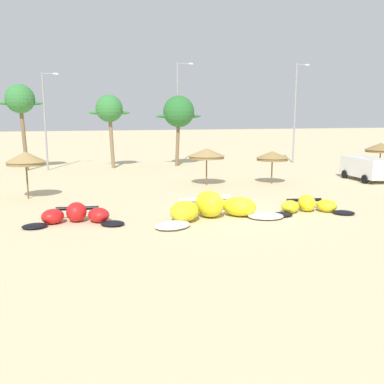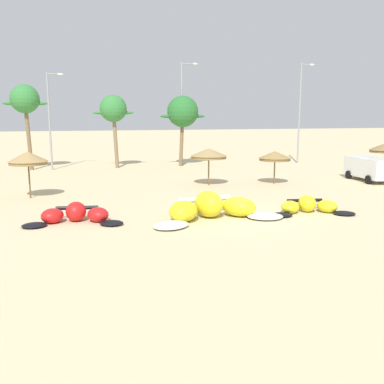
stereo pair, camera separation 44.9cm
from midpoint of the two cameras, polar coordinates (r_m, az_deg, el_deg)
The scene contains 15 objects.
ground_plane at distance 22.72m, azimuth 5.82°, elevation -3.08°, with size 260.00×260.00×0.00m, color beige.
kite_far_left at distance 21.72m, azimuth -15.86°, elevation -3.03°, with size 4.97×2.66×0.97m.
kite_left at distance 21.76m, azimuth 2.16°, elevation -2.21°, with size 7.22×3.62×1.37m.
kite_left_of_center at distance 23.97m, azimuth 14.80°, elevation -1.81°, with size 4.72×2.57×0.92m.
beach_umbrella_near_van at distance 28.67m, azimuth -21.79°, elevation 4.21°, with size 2.44×2.44×2.98m.
beach_umbrella_middle at distance 31.90m, azimuth 1.56°, elevation 5.18°, with size 2.75×2.75×2.78m.
beach_umbrella_near_palms at distance 33.21m, azimuth 10.32°, elevation 4.79°, with size 2.47×2.47×2.51m.
beach_umbrella_outermost at distance 39.78m, azimuth 23.66°, elevation 5.49°, with size 2.64×2.64×2.90m.
parked_van at distance 37.17m, azimuth 21.90°, elevation 3.13°, with size 2.57×4.80×1.84m.
palm_left at distance 43.72m, azimuth -22.31°, elevation 11.27°, with size 4.04×2.69×8.07m.
palm_left_of_gap at distance 43.17m, azimuth -11.31°, elevation 10.74°, with size 3.97×2.65×7.19m.
palm_center_left at distance 44.32m, azimuth -2.08°, elevation 10.62°, with size 4.79×3.19×7.19m.
lamppost_west at distance 43.13m, azimuth -19.24°, elevation 9.52°, with size 1.57×0.24×9.16m.
lamppost_west_center at distance 45.68m, azimuth -2.06°, elevation 11.06°, with size 1.83×0.24×10.64m.
lamppost_east_center at distance 48.43m, azimuth 13.47°, elevation 10.75°, with size 1.63×0.24×10.69m.
Camera 1 is at (-8.80, -20.32, 5.22)m, focal length 39.85 mm.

